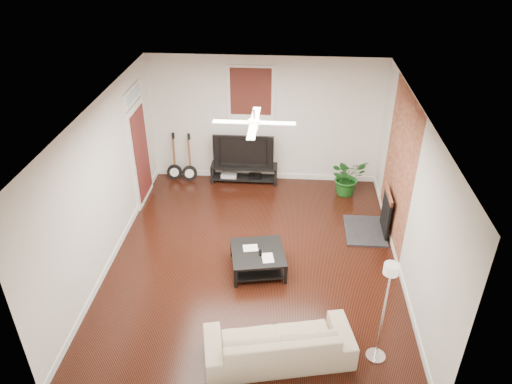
% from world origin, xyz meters
% --- Properties ---
extents(room, '(5.01, 6.01, 2.81)m').
position_xyz_m(room, '(0.00, 0.00, 1.40)').
color(room, black).
rests_on(room, ground).
extents(brick_accent, '(0.02, 2.20, 2.80)m').
position_xyz_m(brick_accent, '(2.49, 1.00, 1.40)').
color(brick_accent, brown).
rests_on(brick_accent, floor).
extents(fireplace, '(0.80, 1.10, 0.92)m').
position_xyz_m(fireplace, '(2.20, 1.00, 0.46)').
color(fireplace, black).
rests_on(fireplace, floor).
extents(window_back, '(1.00, 0.06, 1.30)m').
position_xyz_m(window_back, '(-0.30, 2.97, 1.95)').
color(window_back, '#37180F').
rests_on(window_back, wall_back).
extents(door_left, '(0.08, 1.00, 2.50)m').
position_xyz_m(door_left, '(-2.46, 1.90, 1.25)').
color(door_left, white).
rests_on(door_left, wall_left).
extents(tv_stand, '(1.47, 0.39, 0.41)m').
position_xyz_m(tv_stand, '(-0.44, 2.78, 0.21)').
color(tv_stand, black).
rests_on(tv_stand, floor).
extents(tv, '(1.32, 0.17, 0.76)m').
position_xyz_m(tv, '(-0.44, 2.80, 0.79)').
color(tv, black).
rests_on(tv, tv_stand).
extents(coffee_table, '(1.03, 1.03, 0.37)m').
position_xyz_m(coffee_table, '(0.08, -0.26, 0.18)').
color(coffee_table, black).
rests_on(coffee_table, floor).
extents(sofa, '(2.13, 1.19, 0.59)m').
position_xyz_m(sofa, '(0.50, -2.12, 0.29)').
color(sofa, tan).
rests_on(sofa, floor).
extents(floor_lamp, '(0.32, 0.32, 1.64)m').
position_xyz_m(floor_lamp, '(1.85, -2.02, 0.82)').
color(floor_lamp, white).
rests_on(floor_lamp, floor).
extents(potted_plant, '(0.95, 0.91, 0.83)m').
position_xyz_m(potted_plant, '(1.80, 2.42, 0.41)').
color(potted_plant, '#175218').
rests_on(potted_plant, floor).
extents(guitar_left, '(0.37, 0.28, 1.10)m').
position_xyz_m(guitar_left, '(-2.02, 2.75, 0.55)').
color(guitar_left, black).
rests_on(guitar_left, floor).
extents(guitar_right, '(0.39, 0.31, 1.10)m').
position_xyz_m(guitar_right, '(-1.67, 2.72, 0.55)').
color(guitar_right, black).
rests_on(guitar_right, floor).
extents(ceiling_fan, '(1.24, 1.24, 0.32)m').
position_xyz_m(ceiling_fan, '(0.00, 0.00, 2.60)').
color(ceiling_fan, white).
rests_on(ceiling_fan, ceiling).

